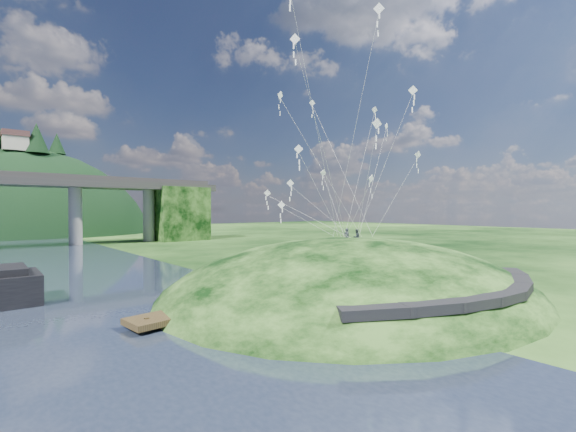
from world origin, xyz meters
TOP-DOWN VIEW (x-y plane):
  - ground at (0.00, 0.00)m, footprint 320.00×320.00m
  - grass_hill at (8.00, 2.00)m, footprint 36.00×32.00m
  - footpath at (7.46, -9.74)m, footprint 22.29×5.84m
  - wooden_dock at (-3.25, 3.97)m, footprint 16.00×4.21m
  - kite_flyers at (9.46, 2.95)m, footprint 1.08×1.57m
  - kite_swarm at (7.50, 3.30)m, footprint 18.22×15.16m

SIDE VIEW (x-z plane):
  - grass_hill at x=8.00m, z-range -8.00..5.00m
  - ground at x=0.00m, z-range 0.00..0.00m
  - wooden_dock at x=-3.25m, z-range -0.07..1.06m
  - footpath at x=7.46m, z-range 1.67..2.50m
  - kite_flyers at x=9.46m, z-range 4.92..6.61m
  - kite_swarm at x=7.50m, z-range 6.68..25.07m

